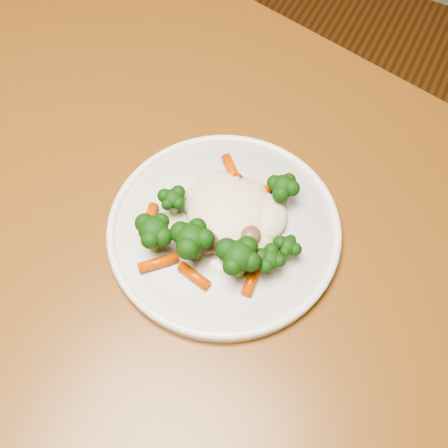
# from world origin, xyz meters

# --- Properties ---
(dining_table) EXTENTS (1.21, 0.94, 0.75)m
(dining_table) POSITION_xyz_m (0.29, -0.06, 0.64)
(dining_table) COLOR brown
(dining_table) RESTS_ON ground
(plate) EXTENTS (0.26, 0.26, 0.01)m
(plate) POSITION_xyz_m (0.39, -0.06, 0.76)
(plate) COLOR white
(plate) RESTS_ON dining_table
(meal) EXTENTS (0.18, 0.19, 0.05)m
(meal) POSITION_xyz_m (0.40, -0.07, 0.78)
(meal) COLOR beige
(meal) RESTS_ON plate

